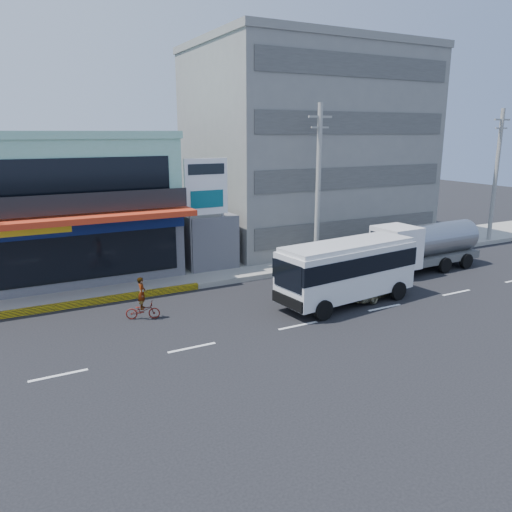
{
  "coord_description": "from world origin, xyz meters",
  "views": [
    {
      "loc": [
        -11.29,
        -17.45,
        8.37
      ],
      "look_at": [
        0.18,
        4.37,
        2.2
      ],
      "focal_mm": 35.0,
      "sensor_mm": 36.0,
      "label": 1
    }
  ],
  "objects_px": {
    "satellite_dish": "(203,212)",
    "minibus": "(347,267)",
    "billboard": "(206,193)",
    "sedan": "(374,282)",
    "tanker_truck": "(423,245)",
    "concrete_building": "(305,150)",
    "utility_pole_far": "(496,176)",
    "utility_pole_near": "(318,187)",
    "shop_building": "(59,207)",
    "motorcycle_rider": "(143,305)"
  },
  "relations": [
    {
      "from": "motorcycle_rider",
      "to": "satellite_dish",
      "type": "bearing_deg",
      "value": 49.98
    },
    {
      "from": "satellite_dish",
      "to": "sedan",
      "type": "relative_size",
      "value": 0.34
    },
    {
      "from": "satellite_dish",
      "to": "tanker_truck",
      "type": "distance_m",
      "value": 13.68
    },
    {
      "from": "satellite_dish",
      "to": "utility_pole_near",
      "type": "xyz_separation_m",
      "value": [
        6.0,
        -3.6,
        1.57
      ]
    },
    {
      "from": "utility_pole_near",
      "to": "tanker_truck",
      "type": "bearing_deg",
      "value": -29.76
    },
    {
      "from": "minibus",
      "to": "motorcycle_rider",
      "type": "height_order",
      "value": "minibus"
    },
    {
      "from": "satellite_dish",
      "to": "tanker_truck",
      "type": "height_order",
      "value": "satellite_dish"
    },
    {
      "from": "billboard",
      "to": "utility_pole_near",
      "type": "height_order",
      "value": "utility_pole_near"
    },
    {
      "from": "utility_pole_near",
      "to": "tanker_truck",
      "type": "height_order",
      "value": "utility_pole_near"
    },
    {
      "from": "billboard",
      "to": "tanker_truck",
      "type": "height_order",
      "value": "billboard"
    },
    {
      "from": "utility_pole_far",
      "to": "tanker_truck",
      "type": "height_order",
      "value": "utility_pole_far"
    },
    {
      "from": "utility_pole_near",
      "to": "tanker_truck",
      "type": "xyz_separation_m",
      "value": [
        5.68,
        -3.25,
        -3.56
      ]
    },
    {
      "from": "shop_building",
      "to": "tanker_truck",
      "type": "xyz_separation_m",
      "value": [
        19.68,
        -9.79,
        -2.41
      ]
    },
    {
      "from": "tanker_truck",
      "to": "utility_pole_far",
      "type": "bearing_deg",
      "value": 17.46
    },
    {
      "from": "utility_pole_near",
      "to": "tanker_truck",
      "type": "distance_m",
      "value": 7.45
    },
    {
      "from": "utility_pole_far",
      "to": "motorcycle_rider",
      "type": "bearing_deg",
      "value": -173.09
    },
    {
      "from": "utility_pole_near",
      "to": "minibus",
      "type": "xyz_separation_m",
      "value": [
        -2.23,
        -5.9,
        -3.3
      ]
    },
    {
      "from": "utility_pole_far",
      "to": "tanker_truck",
      "type": "bearing_deg",
      "value": -162.54
    },
    {
      "from": "satellite_dish",
      "to": "tanker_truck",
      "type": "bearing_deg",
      "value": -30.38
    },
    {
      "from": "utility_pole_near",
      "to": "sedan",
      "type": "relative_size",
      "value": 2.27
    },
    {
      "from": "utility_pole_near",
      "to": "motorcycle_rider",
      "type": "xyz_separation_m",
      "value": [
        -11.86,
        -3.37,
        -4.49
      ]
    },
    {
      "from": "tanker_truck",
      "to": "billboard",
      "type": "bearing_deg",
      "value": 157.49
    },
    {
      "from": "minibus",
      "to": "billboard",
      "type": "bearing_deg",
      "value": 119.01
    },
    {
      "from": "billboard",
      "to": "utility_pole_far",
      "type": "bearing_deg",
      "value": -4.57
    },
    {
      "from": "concrete_building",
      "to": "utility_pole_far",
      "type": "relative_size",
      "value": 1.6
    },
    {
      "from": "utility_pole_near",
      "to": "motorcycle_rider",
      "type": "relative_size",
      "value": 5.04
    },
    {
      "from": "shop_building",
      "to": "motorcycle_rider",
      "type": "xyz_separation_m",
      "value": [
        2.14,
        -9.92,
        -3.34
      ]
    },
    {
      "from": "concrete_building",
      "to": "sedan",
      "type": "height_order",
      "value": "concrete_building"
    },
    {
      "from": "satellite_dish",
      "to": "utility_pole_near",
      "type": "distance_m",
      "value": 7.17
    },
    {
      "from": "concrete_building",
      "to": "satellite_dish",
      "type": "relative_size",
      "value": 10.67
    },
    {
      "from": "billboard",
      "to": "utility_pole_far",
      "type": "relative_size",
      "value": 0.69
    },
    {
      "from": "tanker_truck",
      "to": "sedan",
      "type": "bearing_deg",
      "value": -157.81
    },
    {
      "from": "billboard",
      "to": "minibus",
      "type": "distance_m",
      "value": 9.33
    },
    {
      "from": "satellite_dish",
      "to": "billboard",
      "type": "distance_m",
      "value": 2.31
    },
    {
      "from": "billboard",
      "to": "tanker_truck",
      "type": "distance_m",
      "value": 13.6
    },
    {
      "from": "sedan",
      "to": "motorcycle_rider",
      "type": "height_order",
      "value": "motorcycle_rider"
    },
    {
      "from": "billboard",
      "to": "utility_pole_near",
      "type": "xyz_separation_m",
      "value": [
        6.5,
        -1.8,
        0.22
      ]
    },
    {
      "from": "satellite_dish",
      "to": "utility_pole_near",
      "type": "height_order",
      "value": "utility_pole_near"
    },
    {
      "from": "satellite_dish",
      "to": "utility_pole_far",
      "type": "bearing_deg",
      "value": -9.29
    },
    {
      "from": "motorcycle_rider",
      "to": "minibus",
      "type": "bearing_deg",
      "value": -14.7
    },
    {
      "from": "minibus",
      "to": "sedan",
      "type": "height_order",
      "value": "minibus"
    },
    {
      "from": "sedan",
      "to": "tanker_truck",
      "type": "relative_size",
      "value": 0.58
    },
    {
      "from": "shop_building",
      "to": "sedan",
      "type": "relative_size",
      "value": 2.81
    },
    {
      "from": "tanker_truck",
      "to": "concrete_building",
      "type": "bearing_deg",
      "value": 98.79
    },
    {
      "from": "minibus",
      "to": "tanker_truck",
      "type": "relative_size",
      "value": 1.01
    },
    {
      "from": "shop_building",
      "to": "motorcycle_rider",
      "type": "distance_m",
      "value": 10.68
    },
    {
      "from": "satellite_dish",
      "to": "billboard",
      "type": "xyz_separation_m",
      "value": [
        -0.5,
        -1.8,
        1.35
      ]
    },
    {
      "from": "satellite_dish",
      "to": "minibus",
      "type": "height_order",
      "value": "satellite_dish"
    },
    {
      "from": "tanker_truck",
      "to": "motorcycle_rider",
      "type": "height_order",
      "value": "tanker_truck"
    },
    {
      "from": "utility_pole_near",
      "to": "tanker_truck",
      "type": "relative_size",
      "value": 1.32
    }
  ]
}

